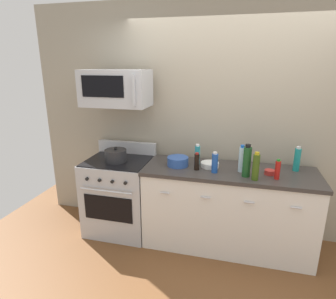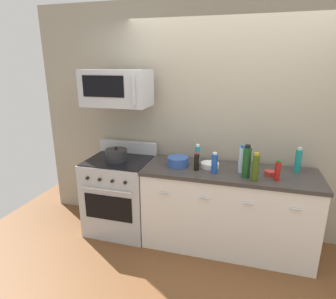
# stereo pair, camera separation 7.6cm
# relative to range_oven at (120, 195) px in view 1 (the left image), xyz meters

# --- Properties ---
(ground_plane) EXTENTS (5.92, 5.92, 0.00)m
(ground_plane) POSITION_rel_range_oven_xyz_m (1.30, -0.00, -0.47)
(ground_plane) COLOR brown
(back_wall) EXTENTS (4.93, 0.10, 2.70)m
(back_wall) POSITION_rel_range_oven_xyz_m (1.30, 0.41, 0.88)
(back_wall) COLOR #9E937F
(back_wall) RESTS_ON ground_plane
(counter_unit) EXTENTS (1.84, 0.66, 0.92)m
(counter_unit) POSITION_rel_range_oven_xyz_m (1.30, -0.00, -0.01)
(counter_unit) COLOR silver
(counter_unit) RESTS_ON ground_plane
(range_oven) EXTENTS (0.76, 0.69, 1.07)m
(range_oven) POSITION_rel_range_oven_xyz_m (0.00, 0.00, 0.00)
(range_oven) COLOR #B7BABF
(range_oven) RESTS_ON ground_plane
(microwave) EXTENTS (0.74, 0.44, 0.40)m
(microwave) POSITION_rel_range_oven_xyz_m (0.00, 0.04, 1.28)
(microwave) COLOR #B7BABF
(bottle_hot_sauce_red) EXTENTS (0.05, 0.05, 0.20)m
(bottle_hot_sauce_red) POSITION_rel_range_oven_xyz_m (1.76, -0.14, 0.55)
(bottle_hot_sauce_red) COLOR #B21914
(bottle_hot_sauce_red) RESTS_ON countertop_slab
(bottle_dish_soap) EXTENTS (0.06, 0.06, 0.24)m
(bottle_dish_soap) POSITION_rel_range_oven_xyz_m (0.93, 0.08, 0.56)
(bottle_dish_soap) COLOR teal
(bottle_dish_soap) RESTS_ON countertop_slab
(bottle_olive_oil) EXTENTS (0.07, 0.07, 0.28)m
(bottle_olive_oil) POSITION_rel_range_oven_xyz_m (1.55, -0.22, 0.59)
(bottle_olive_oil) COLOR #385114
(bottle_olive_oil) RESTS_ON countertop_slab
(bottle_soy_sauce_dark) EXTENTS (0.06, 0.06, 0.19)m
(bottle_soy_sauce_dark) POSITION_rel_range_oven_xyz_m (0.95, -0.09, 0.54)
(bottle_soy_sauce_dark) COLOR black
(bottle_soy_sauce_dark) RESTS_ON countertop_slab
(bottle_wine_green) EXTENTS (0.08, 0.08, 0.34)m
(bottle_wine_green) POSITION_rel_range_oven_xyz_m (1.46, -0.15, 0.61)
(bottle_wine_green) COLOR #19471E
(bottle_wine_green) RESTS_ON countertop_slab
(bottle_sparkling_teal) EXTENTS (0.07, 0.07, 0.27)m
(bottle_sparkling_teal) POSITION_rel_range_oven_xyz_m (1.98, 0.15, 0.58)
(bottle_sparkling_teal) COLOR #197F7A
(bottle_sparkling_teal) RESTS_ON countertop_slab
(bottle_water_clear) EXTENTS (0.06, 0.06, 0.29)m
(bottle_water_clear) POSITION_rel_range_oven_xyz_m (1.41, -0.02, 0.59)
(bottle_water_clear) COLOR silver
(bottle_water_clear) RESTS_ON countertop_slab
(bottle_soda_blue) EXTENTS (0.06, 0.06, 0.22)m
(bottle_soda_blue) POSITION_rel_range_oven_xyz_m (1.14, -0.12, 0.56)
(bottle_soda_blue) COLOR #1E4CA5
(bottle_soda_blue) RESTS_ON countertop_slab
(bowl_red_small) EXTENTS (0.10, 0.10, 0.05)m
(bowl_red_small) POSITION_rel_range_oven_xyz_m (1.70, -0.03, 0.48)
(bowl_red_small) COLOR #B72D28
(bowl_red_small) RESTS_ON countertop_slab
(bowl_blue_mixing) EXTENTS (0.24, 0.24, 0.10)m
(bowl_blue_mixing) POSITION_rel_range_oven_xyz_m (0.73, -0.01, 0.50)
(bowl_blue_mixing) COLOR #2D519E
(bowl_blue_mixing) RESTS_ON countertop_slab
(bowl_white_ceramic) EXTENTS (0.20, 0.20, 0.05)m
(bowl_white_ceramic) POSITION_rel_range_oven_xyz_m (1.08, 0.03, 0.48)
(bowl_white_ceramic) COLOR white
(bowl_white_ceramic) RESTS_ON countertop_slab
(stockpot) EXTENTS (0.25, 0.25, 0.17)m
(stockpot) POSITION_rel_range_oven_xyz_m (0.00, -0.05, 0.52)
(stockpot) COLOR #262628
(stockpot) RESTS_ON range_oven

